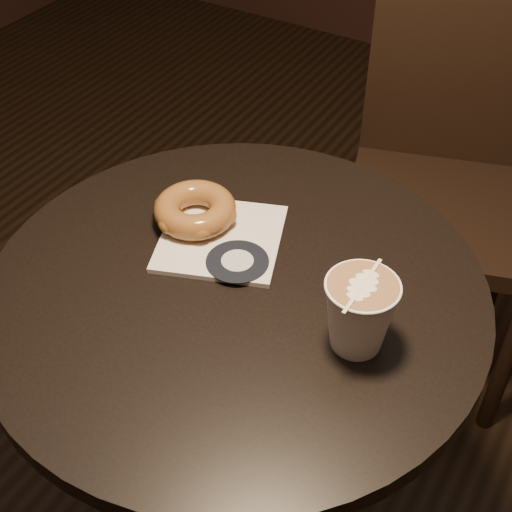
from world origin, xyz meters
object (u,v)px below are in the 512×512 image
cafe_table (238,374)px  latte_cup (359,315)px  pastry_bag (221,238)px  doughnut (195,210)px  chair (457,139)px

cafe_table → latte_cup: (0.19, -0.01, 0.25)m
cafe_table → pastry_bag: (-0.07, 0.07, 0.20)m
doughnut → latte_cup: bearing=-16.4°
latte_cup → chair: bearing=97.3°
pastry_bag → doughnut: bearing=146.0°
chair → latte_cup: size_ratio=10.40×
chair → cafe_table: bearing=-114.5°
chair → pastry_bag: size_ratio=6.12×
chair → latte_cup: chair is taller
cafe_table → pastry_bag: pastry_bag is taller
doughnut → chair: bearing=72.7°
cafe_table → chair: size_ratio=0.70×
latte_cup → cafe_table: bearing=176.3°
cafe_table → doughnut: bearing=146.8°
chair → pastry_bag: 0.72m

